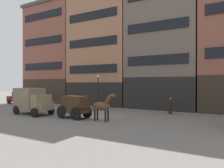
{
  "coord_description": "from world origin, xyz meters",
  "views": [
    {
      "loc": [
        12.39,
        -16.15,
        3.17
      ],
      "look_at": [
        1.96,
        1.99,
        3.04
      ],
      "focal_mm": 33.91,
      "sensor_mm": 36.0,
      "label": 1
    }
  ],
  "objects": [
    {
      "name": "sedan_dark",
      "position": [
        -15.46,
        4.39,
        0.91
      ],
      "size": [
        3.76,
        1.98,
        1.83
      ],
      "color": "maroon",
      "rests_on": "ground_plane"
    },
    {
      "name": "draft_horse",
      "position": [
        3.05,
        -1.5,
        1.27
      ],
      "size": [
        2.35,
        0.73,
        2.3
      ],
      "color": "#513823",
      "rests_on": "ground_plane"
    },
    {
      "name": "cargo_wagon",
      "position": [
        0.1,
        -1.5,
        1.15
      ],
      "size": [
        3.01,
        1.72,
        1.98
      ],
      "color": "#3D2819",
      "rests_on": "ground_plane"
    },
    {
      "name": "delivery_truck_near",
      "position": [
        -5.04,
        -1.81,
        1.42
      ],
      "size": [
        4.49,
        2.48,
        2.62
      ],
      "color": "#7A6B4C",
      "rests_on": "ground_plane"
    },
    {
      "name": "building_center_right",
      "position": [
        4.74,
        9.92,
        8.0
      ],
      "size": [
        8.96,
        5.8,
        15.91
      ],
      "color": "black",
      "rests_on": "ground_plane"
    },
    {
      "name": "building_center_left",
      "position": [
        -4.23,
        9.92,
        9.11
      ],
      "size": [
        9.67,
        5.8,
        18.14
      ],
      "color": "black",
      "rests_on": "ground_plane"
    },
    {
      "name": "building_far_left",
      "position": [
        -13.74,
        9.92,
        8.16
      ],
      "size": [
        10.06,
        5.8,
        16.24
      ],
      "color": "#33281E",
      "rests_on": "ground_plane"
    },
    {
      "name": "ground_plane",
      "position": [
        0.0,
        0.0,
        0.0
      ],
      "size": [
        120.0,
        120.0,
        0.0
      ],
      "primitive_type": "plane",
      "color": "slate"
    },
    {
      "name": "fire_hydrant_curbside",
      "position": [
        -0.87,
        5.97,
        0.43
      ],
      "size": [
        0.24,
        0.24,
        0.83
      ],
      "color": "maroon",
      "rests_on": "ground_plane"
    },
    {
      "name": "streetlamp_curbside",
      "position": [
        -2.45,
        6.11,
        2.67
      ],
      "size": [
        0.32,
        0.32,
        4.12
      ],
      "color": "black",
      "rests_on": "ground_plane"
    },
    {
      "name": "pedestrian_officer",
      "position": [
        6.91,
        5.16,
        0.98
      ],
      "size": [
        0.5,
        0.5,
        1.79
      ],
      "color": "black",
      "rests_on": "ground_plane"
    }
  ]
}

